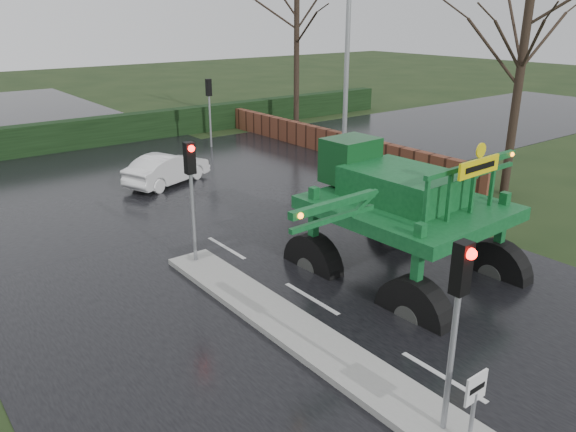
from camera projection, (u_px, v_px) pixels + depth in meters
ground at (443, 377)px, 10.95m from camera, size 140.00×140.00×0.00m
road_main at (194, 229)px, 18.39m from camera, size 14.00×80.00×0.02m
road_cross at (123, 187)px, 22.85m from camera, size 80.00×12.00×0.02m
median_island at (295, 330)px, 12.40m from camera, size 1.20×10.00×0.16m
hedge_row at (60, 136)px, 28.55m from camera, size 44.00×0.90×1.50m
brick_wall at (319, 139)px, 28.67m from camera, size 0.40×20.00×1.20m
keep_left_sign at (475, 398)px, 8.72m from camera, size 0.50×0.07×1.35m
traffic_signal_near at (458, 299)px, 8.56m from camera, size 0.26×0.33×3.52m
traffic_signal_mid at (191, 177)px, 14.89m from camera, size 0.26×0.33×3.52m
traffic_signal_far at (209, 98)px, 28.68m from camera, size 0.26×0.33×3.52m
street_light_right at (342, 31)px, 22.53m from camera, size 3.85×0.30×10.00m
tree_right_near at (522, 57)px, 20.23m from camera, size 5.60×5.60×9.64m
tree_right_far at (297, 16)px, 31.81m from camera, size 7.00×7.00×12.05m
crop_sprayer at (413, 221)px, 12.52m from camera, size 8.75×5.60×4.89m
white_sedan at (169, 184)px, 23.22m from camera, size 4.10×2.66×1.28m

